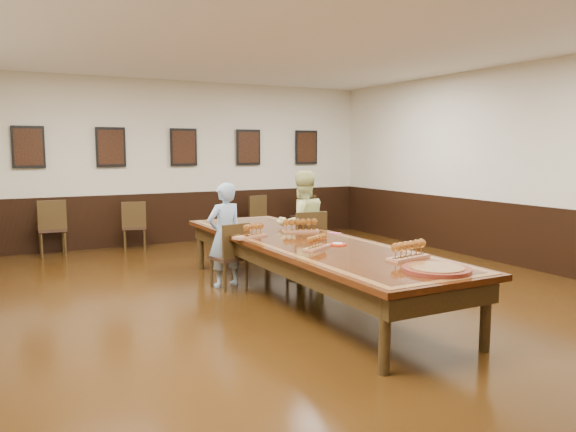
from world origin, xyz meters
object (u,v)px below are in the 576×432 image
chair_man (229,255)px  person_woman (302,225)px  carved_platter (437,269)px  spare_chair_a (52,227)px  spare_chair_c (252,217)px  conference_table (307,252)px  person_man (225,235)px  spare_chair_d (303,215)px  chair_woman (305,245)px  spare_chair_b (134,225)px

chair_man → person_woman: bearing=171.7°
carved_platter → spare_chair_a: bearing=111.7°
spare_chair_c → carved_platter: size_ratio=1.15×
spare_chair_c → conference_table: 4.86m
conference_table → carved_platter: 2.11m
spare_chair_a → person_woman: 4.71m
spare_chair_c → person_man: (-2.00, -3.54, 0.25)m
person_woman → conference_table: person_woman is taller
spare_chair_d → conference_table: 5.24m
chair_woman → spare_chair_d: size_ratio=1.13×
spare_chair_d → person_woman: (-1.99, -3.51, 0.34)m
chair_woman → spare_chair_c: 3.79m
person_man → person_woman: person_woman is taller
spare_chair_a → spare_chair_d: (5.03, -0.07, -0.06)m
person_man → carved_platter: 3.32m
spare_chair_a → spare_chair_d: 5.03m
spare_chair_a → carved_platter: bearing=112.1°
spare_chair_b → person_woman: person_woman is taller
chair_man → conference_table: size_ratio=0.18×
chair_man → person_woman: person_woman is taller
spare_chair_a → spare_chair_c: bearing=-179.4°
chair_woman → spare_chair_a: 4.78m
chair_woman → person_man: 1.19m
person_man → carved_platter: size_ratio=1.78×
chair_woman → spare_chair_a: chair_woman is taller
chair_woman → spare_chair_b: 3.92m
chair_man → conference_table: 1.22m
spare_chair_a → spare_chair_b: 1.42m
person_woman → spare_chair_d: bearing=-114.6°
spare_chair_b → conference_table: 4.67m
spare_chair_d → chair_woman: bearing=53.1°
spare_chair_b → person_man: size_ratio=0.64×
chair_man → person_woman: 1.21m
chair_man → conference_table: bearing=110.6°
spare_chair_b → carved_platter: (1.27, -6.63, 0.32)m
spare_chair_b → carved_platter: spare_chair_b is taller
spare_chair_a → person_man: bearing=118.4°
spare_chair_c → chair_woman: bearing=65.5°
conference_table → chair_woman: bearing=61.7°
spare_chair_d → person_man: person_man is taller
spare_chair_a → person_woman: person_woman is taller
chair_man → spare_chair_a: (-1.89, 3.63, 0.05)m
chair_man → spare_chair_b: size_ratio=0.97×
spare_chair_a → carved_platter: (2.68, -6.76, 0.28)m
spare_chair_b → spare_chair_d: (3.62, 0.06, -0.02)m
spare_chair_c → spare_chair_d: bearing=164.7°
chair_man → person_man: 0.28m
spare_chair_d → conference_table: (-2.52, -4.59, 0.17)m
spare_chair_b → person_man: bearing=111.2°
chair_man → conference_table: chair_man is taller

